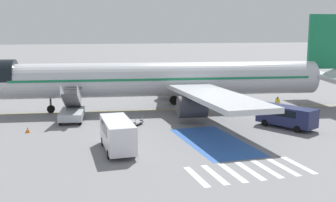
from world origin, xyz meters
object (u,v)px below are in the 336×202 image
(ground_crew_1, at_px, (180,105))
(traffic_cone_0, at_px, (28,130))
(airliner, at_px, (169,79))
(baggage_cart, at_px, (128,122))
(fuel_tanker, at_px, (164,75))
(boarding_stairs_forward, at_px, (72,111))
(service_van_0, at_px, (117,133))
(service_van_1, at_px, (286,115))
(ground_crew_0, at_px, (277,103))
(traffic_cone_1, at_px, (206,112))

(ground_crew_1, bearing_deg, traffic_cone_0, -145.56)
(airliner, bearing_deg, baggage_cart, 143.40)
(airliner, xyz_separation_m, fuel_tanker, (5.91, 21.60, -1.86))
(boarding_stairs_forward, bearing_deg, baggage_cart, -22.64)
(ground_crew_1, relative_size, traffic_cone_0, 3.83)
(service_van_0, distance_m, ground_crew_1, 14.31)
(boarding_stairs_forward, relative_size, service_van_1, 0.96)
(service_van_1, bearing_deg, airliner, -81.78)
(baggage_cart, relative_size, ground_crew_1, 1.61)
(service_van_0, height_order, ground_crew_1, service_van_0)
(boarding_stairs_forward, bearing_deg, traffic_cone_0, -128.73)
(service_van_1, xyz_separation_m, baggage_cart, (-13.55, 5.75, -0.95))
(ground_crew_0, bearing_deg, traffic_cone_1, 44.22)
(traffic_cone_0, bearing_deg, service_van_0, -49.86)
(service_van_0, xyz_separation_m, baggage_cart, (2.50, 8.34, -1.13))
(fuel_tanker, height_order, traffic_cone_0, fuel_tanker)
(traffic_cone_0, distance_m, traffic_cone_1, 18.05)
(airliner, bearing_deg, fuel_tanker, -6.26)
(service_van_0, bearing_deg, airliner, 60.26)
(airliner, bearing_deg, traffic_cone_1, -135.29)
(airliner, height_order, boarding_stairs_forward, airliner)
(ground_crew_1, bearing_deg, service_van_0, -106.24)
(boarding_stairs_forward, relative_size, traffic_cone_0, 11.46)
(baggage_cart, bearing_deg, traffic_cone_1, 143.36)
(service_van_1, distance_m, ground_crew_0, 7.14)
(service_van_0, xyz_separation_m, ground_crew_1, (8.72, 11.35, -0.32))
(service_van_1, distance_m, ground_crew_1, 11.42)
(airliner, xyz_separation_m, traffic_cone_1, (2.85, -3.97, -3.16))
(traffic_cone_0, bearing_deg, boarding_stairs_forward, 42.24)
(boarding_stairs_forward, relative_size, service_van_0, 0.98)
(traffic_cone_1, bearing_deg, service_van_0, -137.98)
(traffic_cone_1, bearing_deg, boarding_stairs_forward, 174.92)
(boarding_stairs_forward, xyz_separation_m, baggage_cart, (5.03, -3.10, -0.71))
(traffic_cone_1, bearing_deg, ground_crew_0, -8.86)
(service_van_0, bearing_deg, fuel_tanker, 69.22)
(fuel_tanker, relative_size, service_van_0, 1.60)
(service_van_0, bearing_deg, service_van_1, 10.29)
(fuel_tanker, relative_size, ground_crew_0, 4.99)
(traffic_cone_0, bearing_deg, baggage_cart, 3.55)
(ground_crew_1, bearing_deg, traffic_cone_1, -2.25)
(boarding_stairs_forward, bearing_deg, airliner, 23.03)
(baggage_cart, bearing_deg, ground_crew_0, 133.60)
(fuel_tanker, bearing_deg, traffic_cone_0, 140.40)
(traffic_cone_0, bearing_deg, airliner, 23.08)
(ground_crew_1, bearing_deg, airliner, 116.17)
(ground_crew_1, height_order, traffic_cone_0, ground_crew_1)
(fuel_tanker, relative_size, traffic_cone_0, 18.61)
(traffic_cone_0, bearing_deg, traffic_cone_1, 7.74)
(fuel_tanker, distance_m, service_van_0, 38.57)
(boarding_stairs_forward, distance_m, service_van_0, 11.72)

